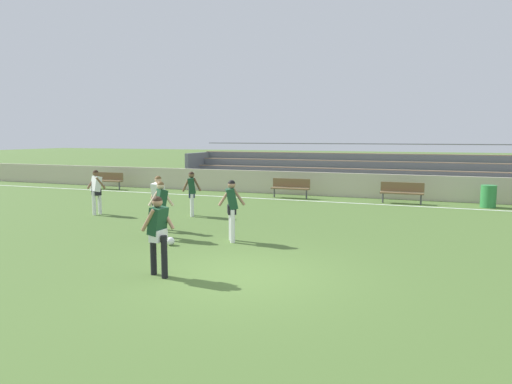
{
  "coord_description": "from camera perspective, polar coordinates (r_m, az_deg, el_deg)",
  "views": [
    {
      "loc": [
        3.58,
        -8.62,
        2.88
      ],
      "look_at": [
        -1.19,
        4.01,
        1.23
      ],
      "focal_mm": 32.27,
      "sensor_mm": 36.0,
      "label": 1
    }
  ],
  "objects": [
    {
      "name": "ground_plane",
      "position": [
        9.76,
        -1.83,
        -10.19
      ],
      "size": [
        160.0,
        160.0,
        0.0
      ],
      "primitive_type": "plane",
      "color": "#4C6B30"
    },
    {
      "name": "field_line_sideline",
      "position": [
        20.35,
        10.33,
        -1.28
      ],
      "size": [
        44.0,
        0.12,
        0.01
      ],
      "primitive_type": "cube",
      "color": "white",
      "rests_on": "ground"
    },
    {
      "name": "sideline_wall",
      "position": [
        22.22,
        11.28,
        0.85
      ],
      "size": [
        48.0,
        0.16,
        1.13
      ],
      "primitive_type": "cube",
      "color": "beige",
      "rests_on": "ground"
    },
    {
      "name": "bleacher_stand",
      "position": [
        24.34,
        21.6,
        2.18
      ],
      "size": [
        26.58,
        3.16,
        2.48
      ],
      "color": "#897051",
      "rests_on": "ground"
    },
    {
      "name": "bench_centre_sideline",
      "position": [
        20.67,
        17.65,
        0.15
      ],
      "size": [
        1.8,
        0.4,
        0.9
      ],
      "color": "brown",
      "rests_on": "ground"
    },
    {
      "name": "bench_far_right",
      "position": [
        26.34,
        -17.86,
        1.54
      ],
      "size": [
        1.8,
        0.4,
        0.9
      ],
      "color": "brown",
      "rests_on": "ground"
    },
    {
      "name": "bench_near_wall_gap",
      "position": [
        21.5,
        4.32,
        0.71
      ],
      "size": [
        1.8,
        0.4,
        0.9
      ],
      "color": "brown",
      "rests_on": "ground"
    },
    {
      "name": "trash_bin",
      "position": [
        20.83,
        26.85,
        -0.48
      ],
      "size": [
        0.6,
        0.6,
        0.91
      ],
      "primitive_type": "cylinder",
      "color": "#2D7F3D",
      "rests_on": "ground"
    },
    {
      "name": "player_dark_on_ball",
      "position": [
        13.19,
        -11.69,
        -1.57
      ],
      "size": [
        0.7,
        0.49,
        1.62
      ],
      "color": "black",
      "rests_on": "ground"
    },
    {
      "name": "player_dark_wide_right",
      "position": [
        12.53,
        -3.03,
        -1.63
      ],
      "size": [
        0.67,
        0.49,
        1.69
      ],
      "color": "white",
      "rests_on": "ground"
    },
    {
      "name": "player_dark_challenging",
      "position": [
        16.69,
        -7.97,
        0.26
      ],
      "size": [
        0.62,
        0.48,
        1.61
      ],
      "color": "white",
      "rests_on": "ground"
    },
    {
      "name": "player_dark_wide_left",
      "position": [
        9.61,
        -12.04,
        -4.5
      ],
      "size": [
        0.56,
        0.47,
        1.67
      ],
      "color": "black",
      "rests_on": "ground"
    },
    {
      "name": "player_white_trailing_run",
      "position": [
        17.81,
        -19.19,
        0.45
      ],
      "size": [
        0.61,
        0.45,
        1.65
      ],
      "color": "white",
      "rests_on": "ground"
    },
    {
      "name": "player_white_dropping_back",
      "position": [
        14.31,
        -11.98,
        -0.73
      ],
      "size": [
        0.52,
        0.39,
        1.68
      ],
      "color": "white",
      "rests_on": "ground"
    },
    {
      "name": "soccer_ball",
      "position": [
        12.45,
        -10.56,
        -6.01
      ],
      "size": [
        0.22,
        0.22,
        0.22
      ],
      "primitive_type": "sphere",
      "color": "white",
      "rests_on": "ground"
    }
  ]
}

